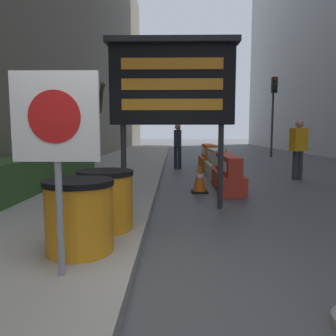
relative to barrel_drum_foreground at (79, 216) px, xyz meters
name	(u,v)px	position (x,y,z in m)	size (l,w,h in m)	color
ground_plane	(127,305)	(0.61, -0.81, -0.54)	(120.00, 120.00, 0.00)	#474749
hedge_strip	(34,171)	(-2.22, 4.05, -0.03)	(0.90, 7.87, 0.73)	#335628
bare_tree	(88,121)	(-2.26, 9.03, 1.28)	(1.67, 1.50, 3.53)	#4C3D2D
barrel_drum_foreground	(79,216)	(0.00, 0.00, 0.00)	(0.73, 0.73, 0.78)	orange
barrel_drum_middle	(106,200)	(0.11, 0.82, 0.00)	(0.73, 0.73, 0.78)	orange
warning_sign	(56,131)	(0.00, -0.59, 0.89)	(0.75, 0.08, 1.78)	gray
message_board	(172,84)	(0.97, 2.63, 1.73)	(2.36, 0.36, 3.06)	#28282B
jersey_barrier_red_striped	(227,175)	(2.32, 4.58, -0.16)	(0.54, 2.11, 0.86)	red
jersey_barrier_cream	(215,165)	(2.32, 6.92, -0.15)	(0.54, 1.68, 0.88)	beige
jersey_barrier_orange_far	(209,159)	(2.32, 8.93, -0.12)	(0.64, 1.82, 0.94)	orange
traffic_cone_near	(200,178)	(1.61, 4.24, -0.20)	(0.39, 0.39, 0.69)	black
traffic_cone_mid	(226,155)	(3.36, 11.50, -0.19)	(0.40, 0.40, 0.72)	black
traffic_light_near_curb	(179,91)	(1.26, 12.21, 2.76)	(0.28, 0.44, 4.59)	#2D2D30
traffic_light_far_side	(274,100)	(6.49, 15.03, 2.61)	(0.28, 0.44, 4.37)	#2D2D30
pedestrian_worker	(178,142)	(1.15, 9.22, 0.48)	(0.30, 0.47, 1.72)	#23283D
pedestrian_passerby	(298,145)	(4.68, 6.36, 0.50)	(0.53, 0.42, 1.76)	#333338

